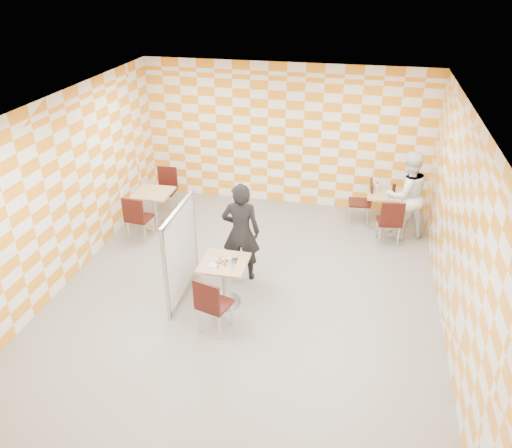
{
  "coord_description": "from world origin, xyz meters",
  "views": [
    {
      "loc": [
        1.56,
        -6.45,
        4.78
      ],
      "look_at": [
        0.1,
        0.2,
        1.15
      ],
      "focal_mm": 35.0,
      "sensor_mm": 36.0,
      "label": 1
    }
  ],
  "objects_px": {
    "second_table": "(384,204)",
    "chair_main_front": "(211,302)",
    "chair_empty_far": "(167,186)",
    "partition": "(181,252)",
    "empty_table": "(154,203)",
    "sport_bottle": "(377,187)",
    "man_dark": "(241,232)",
    "chair_second_side": "(365,199)",
    "man_white": "(406,195)",
    "chair_empty_near": "(137,216)",
    "chair_second_front": "(390,219)",
    "soda_bottle": "(394,189)",
    "main_table": "(224,275)"
  },
  "relations": [
    {
      "from": "chair_second_front",
      "to": "man_white",
      "type": "height_order",
      "value": "man_white"
    },
    {
      "from": "sport_bottle",
      "to": "soda_bottle",
      "type": "height_order",
      "value": "soda_bottle"
    },
    {
      "from": "chair_second_front",
      "to": "man_dark",
      "type": "bearing_deg",
      "value": -146.5
    },
    {
      "from": "chair_main_front",
      "to": "man_white",
      "type": "relative_size",
      "value": 0.53
    },
    {
      "from": "chair_empty_near",
      "to": "man_white",
      "type": "height_order",
      "value": "man_white"
    },
    {
      "from": "chair_second_side",
      "to": "chair_empty_near",
      "type": "xyz_separation_m",
      "value": [
        -4.13,
        -1.67,
        0.0
      ]
    },
    {
      "from": "chair_second_side",
      "to": "man_dark",
      "type": "bearing_deg",
      "value": -128.76
    },
    {
      "from": "chair_second_front",
      "to": "second_table",
      "type": "bearing_deg",
      "value": 97.75
    },
    {
      "from": "empty_table",
      "to": "sport_bottle",
      "type": "height_order",
      "value": "sport_bottle"
    },
    {
      "from": "chair_second_side",
      "to": "man_dark",
      "type": "relative_size",
      "value": 0.54
    },
    {
      "from": "chair_second_side",
      "to": "man_white",
      "type": "distance_m",
      "value": 0.9
    },
    {
      "from": "partition",
      "to": "soda_bottle",
      "type": "relative_size",
      "value": 6.74
    },
    {
      "from": "second_table",
      "to": "chair_main_front",
      "type": "distance_m",
      "value": 4.51
    },
    {
      "from": "chair_empty_near",
      "to": "sport_bottle",
      "type": "height_order",
      "value": "sport_bottle"
    },
    {
      "from": "second_table",
      "to": "sport_bottle",
      "type": "height_order",
      "value": "sport_bottle"
    },
    {
      "from": "chair_empty_near",
      "to": "chair_second_side",
      "type": "bearing_deg",
      "value": 22.04
    },
    {
      "from": "man_dark",
      "to": "chair_second_side",
      "type": "bearing_deg",
      "value": -134.82
    },
    {
      "from": "chair_second_side",
      "to": "man_white",
      "type": "height_order",
      "value": "man_white"
    },
    {
      "from": "chair_empty_near",
      "to": "chair_empty_far",
      "type": "relative_size",
      "value": 1.0
    },
    {
      "from": "chair_main_front",
      "to": "man_white",
      "type": "bearing_deg",
      "value": 52.15
    },
    {
      "from": "chair_second_front",
      "to": "man_white",
      "type": "relative_size",
      "value": 0.53
    },
    {
      "from": "man_white",
      "to": "chair_empty_near",
      "type": "bearing_deg",
      "value": -8.24
    },
    {
      "from": "man_dark",
      "to": "man_white",
      "type": "relative_size",
      "value": 0.99
    },
    {
      "from": "chair_main_front",
      "to": "chair_second_side",
      "type": "bearing_deg",
      "value": 62.96
    },
    {
      "from": "empty_table",
      "to": "sport_bottle",
      "type": "xyz_separation_m",
      "value": [
        4.26,
        0.98,
        0.33
      ]
    },
    {
      "from": "second_table",
      "to": "man_white",
      "type": "bearing_deg",
      "value": -39.04
    },
    {
      "from": "chair_main_front",
      "to": "chair_second_front",
      "type": "height_order",
      "value": "same"
    },
    {
      "from": "chair_second_front",
      "to": "chair_second_side",
      "type": "relative_size",
      "value": 1.0
    },
    {
      "from": "chair_second_front",
      "to": "man_dark",
      "type": "height_order",
      "value": "man_dark"
    },
    {
      "from": "chair_main_front",
      "to": "chair_empty_near",
      "type": "bearing_deg",
      "value": 133.5
    },
    {
      "from": "soda_bottle",
      "to": "chair_empty_near",
      "type": "bearing_deg",
      "value": -161.32
    },
    {
      "from": "chair_main_front",
      "to": "partition",
      "type": "distance_m",
      "value": 1.11
    },
    {
      "from": "chair_empty_far",
      "to": "partition",
      "type": "xyz_separation_m",
      "value": [
        1.39,
        -2.88,
        0.25
      ]
    },
    {
      "from": "chair_empty_near",
      "to": "man_dark",
      "type": "xyz_separation_m",
      "value": [
        2.19,
        -0.74,
        0.31
      ]
    },
    {
      "from": "man_white",
      "to": "sport_bottle",
      "type": "bearing_deg",
      "value": -54.94
    },
    {
      "from": "main_table",
      "to": "man_white",
      "type": "relative_size",
      "value": 0.43
    },
    {
      "from": "chair_second_front",
      "to": "chair_main_front",
      "type": "bearing_deg",
      "value": -128.67
    },
    {
      "from": "empty_table",
      "to": "chair_empty_far",
      "type": "distance_m",
      "value": 0.79
    },
    {
      "from": "chair_second_side",
      "to": "chair_empty_far",
      "type": "height_order",
      "value": "same"
    },
    {
      "from": "main_table",
      "to": "soda_bottle",
      "type": "bearing_deg",
      "value": 50.47
    },
    {
      "from": "second_table",
      "to": "chair_main_front",
      "type": "bearing_deg",
      "value": -122.0
    },
    {
      "from": "chair_second_front",
      "to": "man_dark",
      "type": "distance_m",
      "value": 2.93
    },
    {
      "from": "empty_table",
      "to": "sport_bottle",
      "type": "bearing_deg",
      "value": 12.92
    },
    {
      "from": "partition",
      "to": "sport_bottle",
      "type": "bearing_deg",
      "value": 46.36
    },
    {
      "from": "chair_second_side",
      "to": "partition",
      "type": "distance_m",
      "value": 4.14
    },
    {
      "from": "partition",
      "to": "sport_bottle",
      "type": "distance_m",
      "value": 4.24
    },
    {
      "from": "chair_main_front",
      "to": "chair_second_side",
      "type": "relative_size",
      "value": 1.0
    },
    {
      "from": "chair_empty_near",
      "to": "chair_empty_far",
      "type": "distance_m",
      "value": 1.44
    },
    {
      "from": "chair_main_front",
      "to": "chair_empty_far",
      "type": "height_order",
      "value": "same"
    },
    {
      "from": "chair_empty_far",
      "to": "main_table",
      "type": "bearing_deg",
      "value": -54.68
    }
  ]
}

